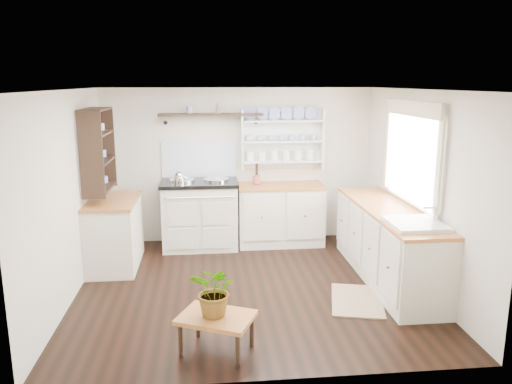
# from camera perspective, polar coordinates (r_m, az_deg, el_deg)

# --- Properties ---
(floor) EXTENTS (4.00, 3.80, 0.01)m
(floor) POSITION_cam_1_polar(r_m,az_deg,el_deg) (6.03, -0.70, -10.80)
(floor) COLOR black
(floor) RESTS_ON ground
(wall_back) EXTENTS (4.00, 0.02, 2.30)m
(wall_back) POSITION_cam_1_polar(r_m,az_deg,el_deg) (7.53, -2.03, 3.07)
(wall_back) COLOR beige
(wall_back) RESTS_ON ground
(wall_right) EXTENTS (0.02, 3.80, 2.30)m
(wall_right) POSITION_cam_1_polar(r_m,az_deg,el_deg) (6.18, 18.09, 0.34)
(wall_right) COLOR beige
(wall_right) RESTS_ON ground
(wall_left) EXTENTS (0.02, 3.80, 2.30)m
(wall_left) POSITION_cam_1_polar(r_m,az_deg,el_deg) (5.85, -20.65, -0.51)
(wall_left) COLOR beige
(wall_left) RESTS_ON ground
(ceiling) EXTENTS (4.00, 3.80, 0.01)m
(ceiling) POSITION_cam_1_polar(r_m,az_deg,el_deg) (5.54, -0.76, 11.62)
(ceiling) COLOR white
(ceiling) RESTS_ON wall_back
(window) EXTENTS (0.08, 1.55, 1.22)m
(window) POSITION_cam_1_polar(r_m,az_deg,el_deg) (6.22, 17.36, 4.36)
(window) COLOR white
(window) RESTS_ON wall_right
(aga_cooker) EXTENTS (1.10, 0.76, 1.02)m
(aga_cooker) POSITION_cam_1_polar(r_m,az_deg,el_deg) (7.33, -6.41, -2.46)
(aga_cooker) COLOR beige
(aga_cooker) RESTS_ON floor
(back_cabinets) EXTENTS (1.27, 0.63, 0.90)m
(back_cabinets) POSITION_cam_1_polar(r_m,az_deg,el_deg) (7.45, 2.78, -2.47)
(back_cabinets) COLOR silver
(back_cabinets) RESTS_ON floor
(right_cabinets) EXTENTS (0.62, 2.43, 0.90)m
(right_cabinets) POSITION_cam_1_polar(r_m,az_deg,el_deg) (6.33, 14.80, -5.64)
(right_cabinets) COLOR silver
(right_cabinets) RESTS_ON floor
(belfast_sink) EXTENTS (0.55, 0.60, 0.45)m
(belfast_sink) POSITION_cam_1_polar(r_m,az_deg,el_deg) (5.57, 17.69, -4.65)
(belfast_sink) COLOR white
(belfast_sink) RESTS_ON right_cabinets
(left_cabinets) EXTENTS (0.62, 1.13, 0.90)m
(left_cabinets) POSITION_cam_1_polar(r_m,az_deg,el_deg) (6.80, -15.87, -4.42)
(left_cabinets) COLOR silver
(left_cabinets) RESTS_ON floor
(plate_rack) EXTENTS (1.20, 0.22, 0.90)m
(plate_rack) POSITION_cam_1_polar(r_m,az_deg,el_deg) (7.51, 2.95, 6.16)
(plate_rack) COLOR white
(plate_rack) RESTS_ON wall_back
(high_shelf) EXTENTS (1.50, 0.29, 0.16)m
(high_shelf) POSITION_cam_1_polar(r_m,az_deg,el_deg) (7.31, -5.18, 8.73)
(high_shelf) COLOR black
(high_shelf) RESTS_ON wall_back
(left_shelving) EXTENTS (0.28, 0.80, 1.05)m
(left_shelving) POSITION_cam_1_polar(r_m,az_deg,el_deg) (6.61, -17.63, 4.66)
(left_shelving) COLOR black
(left_shelving) RESTS_ON wall_left
(kettle) EXTENTS (0.18, 0.18, 0.22)m
(kettle) POSITION_cam_1_polar(r_m,az_deg,el_deg) (7.10, -8.78, 1.43)
(kettle) COLOR silver
(kettle) RESTS_ON aga_cooker
(utensil_crock) EXTENTS (0.11, 0.11, 0.13)m
(utensil_crock) POSITION_cam_1_polar(r_m,az_deg,el_deg) (7.37, 0.02, 1.45)
(utensil_crock) COLOR #9C4939
(utensil_crock) RESTS_ON back_cabinets
(center_table) EXTENTS (0.77, 0.68, 0.35)m
(center_table) POSITION_cam_1_polar(r_m,az_deg,el_deg) (4.61, -4.55, -14.39)
(center_table) COLOR brown
(center_table) RESTS_ON floor
(potted_plant) EXTENTS (0.56, 0.54, 0.48)m
(potted_plant) POSITION_cam_1_polar(r_m,az_deg,el_deg) (4.49, -4.61, -11.17)
(potted_plant) COLOR #3F7233
(potted_plant) RESTS_ON center_table
(floor_rug) EXTENTS (0.74, 0.96, 0.02)m
(floor_rug) POSITION_cam_1_polar(r_m,az_deg,el_deg) (5.78, 11.46, -12.04)
(floor_rug) COLOR #7F684A
(floor_rug) RESTS_ON floor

